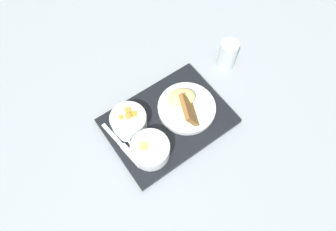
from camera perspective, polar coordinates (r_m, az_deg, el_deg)
The scene contains 8 objects.
ground_plane at distance 0.95m, azimuth 0.00°, elevation -1.28°, with size 4.00×4.00×0.00m, color #99A3AD.
serving_tray at distance 0.95m, azimuth 0.00°, elevation -1.06°, with size 0.39×0.29×0.02m.
bowl_salad at distance 0.92m, azimuth -7.51°, elevation -0.80°, with size 0.11×0.11×0.06m.
bowl_soup at distance 0.87m, azimuth -3.39°, elevation -6.45°, with size 0.11×0.11×0.06m.
plate_main at distance 0.94m, azimuth 3.50°, elevation 1.76°, with size 0.18×0.18×0.08m.
knife at distance 0.90m, azimuth -7.43°, elevation -7.07°, with size 0.05×0.18×0.02m.
spoon at distance 0.92m, azimuth -7.83°, elevation -4.38°, with size 0.04×0.14×0.01m.
glass_water at distance 1.06m, azimuth 11.18°, elevation 11.12°, with size 0.06×0.06×0.11m.
Camera 1 is at (-0.23, -0.35, 0.86)m, focal length 32.00 mm.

